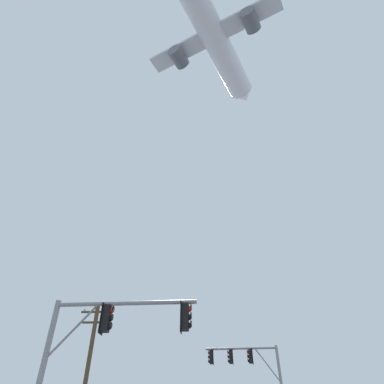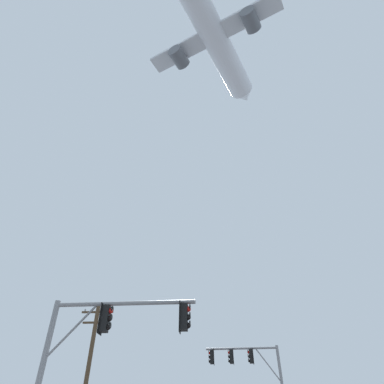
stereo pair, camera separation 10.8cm
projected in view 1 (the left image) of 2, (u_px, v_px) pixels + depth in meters
The scene contains 4 objects.
signal_pole_near at pixel (101, 340), 11.25m from camera, with size 5.23×0.56×5.58m.
signal_pole_far at pixel (251, 370), 22.79m from camera, with size 5.17×0.63×6.62m.
utility_pole at pixel (87, 371), 20.70m from camera, with size 2.20×0.28×8.86m.
airplane at pixel (214, 37), 54.50m from camera, with size 21.79×28.22×8.13m.
Camera 1 is at (-0.40, -5.23, 1.68)m, focal length 30.72 mm.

